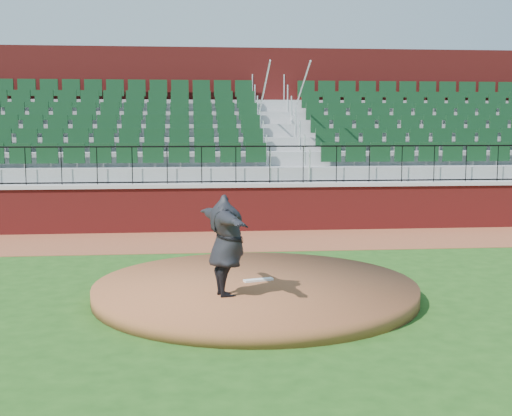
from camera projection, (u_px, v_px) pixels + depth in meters
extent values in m
plane|color=#1F4B15|center=(265.00, 294.00, 11.67)|extent=(90.00, 90.00, 0.00)
cube|color=brown|center=(241.00, 240.00, 17.00)|extent=(34.00, 3.20, 0.01)
cube|color=maroon|center=(236.00, 209.00, 18.51)|extent=(34.00, 0.35, 1.20)
cube|color=#B7B7B7|center=(236.00, 185.00, 18.43)|extent=(34.00, 0.45, 0.10)
cube|color=maroon|center=(225.00, 128.00, 23.70)|extent=(34.00, 0.50, 5.50)
cylinder|color=brown|center=(255.00, 290.00, 11.42)|extent=(5.40, 5.40, 0.25)
cube|color=white|center=(258.00, 280.00, 11.53)|extent=(0.53, 0.27, 0.03)
imported|color=black|center=(226.00, 246.00, 10.44)|extent=(1.02, 2.01, 1.58)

